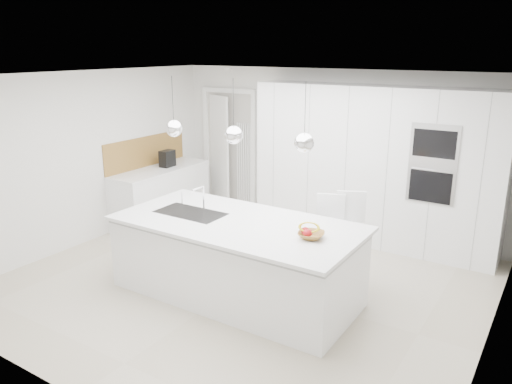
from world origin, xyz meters
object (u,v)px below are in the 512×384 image
Objects in this scene: island_base at (235,261)px; fruit_bowl at (311,235)px; bar_stool_left at (325,241)px; bar_stool_right at (344,240)px; espresso_machine at (167,159)px.

fruit_bowl reaches higher than island_base.
bar_stool_left is 0.97× the size of bar_stool_right.
fruit_bowl is 0.25× the size of bar_stool_left.
fruit_bowl is (0.94, 0.04, 0.50)m from island_base.
fruit_bowl is 0.24× the size of bar_stool_right.
island_base is at bearing -158.53° from bar_stool_right.
bar_stool_left is 0.24m from bar_stool_right.
fruit_bowl is 0.94m from bar_stool_left.
island_base is 1.36m from bar_stool_right.
island_base is at bearing -177.78° from fruit_bowl.
island_base is 10.15× the size of fruit_bowl.
bar_stool_left is (-0.22, 0.83, -0.39)m from fruit_bowl.
fruit_bowl is 1.01m from bar_stool_right.
bar_stool_right is at bearing 90.44° from fruit_bowl.
fruit_bowl is 1.02× the size of espresso_machine.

